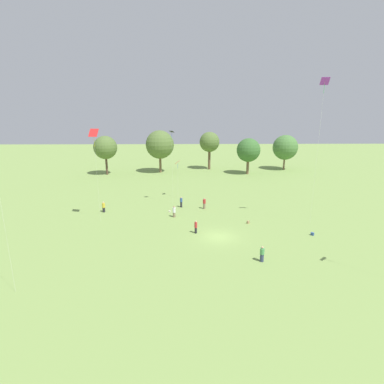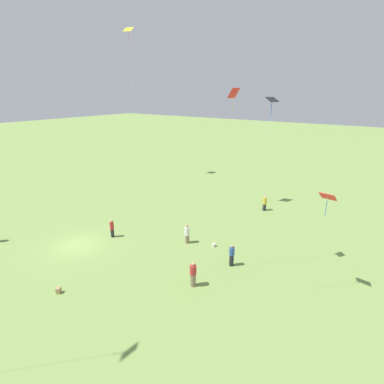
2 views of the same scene
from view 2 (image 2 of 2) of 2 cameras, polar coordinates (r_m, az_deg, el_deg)
name	(u,v)px [view 2 (image 2 of 2)]	position (r m, az deg, el deg)	size (l,w,h in m)	color
ground_plane	(78,245)	(28.50, -20.86, -9.47)	(240.00, 240.00, 0.00)	#7A994C
person_0	(193,274)	(21.31, 0.21, -15.42)	(0.66, 0.66, 1.84)	#847056
person_2	(112,228)	(28.70, -15.00, -6.70)	(0.52, 0.52, 1.73)	#232328
person_3	(265,203)	(34.75, 13.66, -2.12)	(0.57, 0.57, 1.72)	#232328
person_4	(232,255)	(23.68, 7.57, -11.85)	(0.51, 0.51, 1.79)	#232328
person_5	(187,234)	(26.72, -0.92, -8.02)	(0.63, 0.63, 1.74)	#847056
kite_1	(327,199)	(20.22, 24.39, -1.27)	(0.89, 1.04, 7.00)	red
kite_3	(234,96)	(33.76, 7.92, 17.61)	(1.38, 0.99, 13.19)	red
kite_4	(271,112)	(21.14, 14.83, 14.48)	(0.93, 0.91, 12.49)	black
kite_5	(129,36)	(47.18, -11.96, 27.03)	(1.37, 1.47, 21.19)	yellow
picnic_bag_0	(214,245)	(26.53, 4.21, -10.02)	(0.34, 0.34, 0.27)	beige
picnic_bag_2	(59,290)	(22.89, -24.08, -16.73)	(0.42, 0.40, 0.40)	#A58459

